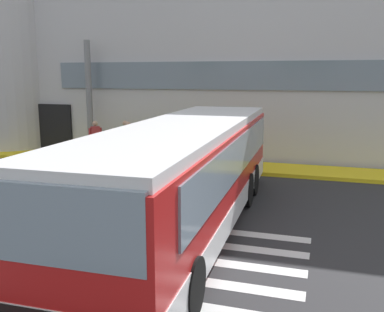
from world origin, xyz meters
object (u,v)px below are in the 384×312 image
passenger_near_column (96,138)px  passenger_by_doorway (126,136)px  passenger_at_curb_edge (128,138)px  safety_bollard_yellow (202,162)px  bus_main_foreground (185,178)px  entry_support_column (89,98)px

passenger_near_column → passenger_by_doorway: same height
passenger_at_curb_edge → safety_bollard_yellow: 3.88m
bus_main_foreground → passenger_at_curb_edge: 8.79m
entry_support_column → passenger_by_doorway: 2.64m
bus_main_foreground → entry_support_column: bearing=132.5°
entry_support_column → safety_bollard_yellow: (5.98, -1.80, -2.32)m
bus_main_foreground → passenger_near_column: bearing=132.9°
entry_support_column → passenger_at_curb_edge: 2.95m
bus_main_foreground → passenger_near_column: bus_main_foreground is taller
bus_main_foreground → passenger_by_doorway: bus_main_foreground is taller
entry_support_column → safety_bollard_yellow: 6.66m
entry_support_column → passenger_near_column: entry_support_column is taller
passenger_at_curb_edge → bus_main_foreground: bearing=-55.2°
bus_main_foreground → passenger_by_doorway: 9.24m
passenger_by_doorway → passenger_at_curb_edge: same height
passenger_near_column → passenger_by_doorway: bearing=25.3°
bus_main_foreground → safety_bollard_yellow: size_ratio=12.63×
entry_support_column → bus_main_foreground: entry_support_column is taller
passenger_by_doorway → safety_bollard_yellow: 4.26m
bus_main_foreground → safety_bollard_yellow: bearing=102.2°
passenger_near_column → safety_bollard_yellow: 5.28m
entry_support_column → passenger_at_curb_edge: (2.30, -0.75, -1.69)m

